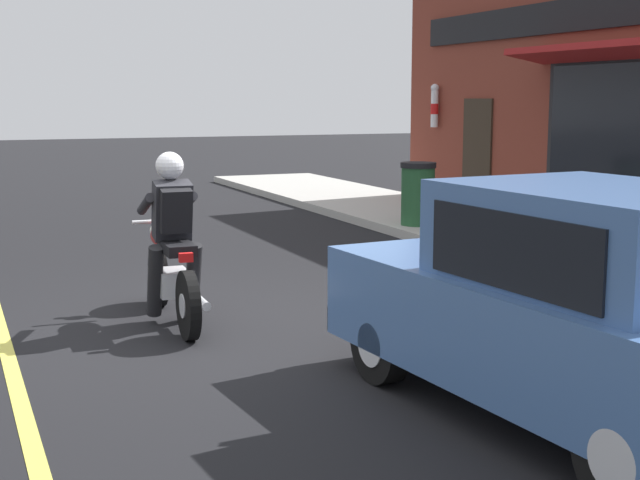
# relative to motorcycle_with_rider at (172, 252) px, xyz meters

# --- Properties ---
(ground_plane) EXTENTS (80.00, 80.00, 0.00)m
(ground_plane) POSITION_rel_motorcycle_with_rider_xyz_m (0.26, -0.30, -0.68)
(ground_plane) COLOR black
(sidewalk_curb) EXTENTS (2.60, 22.00, 0.14)m
(sidewalk_curb) POSITION_rel_motorcycle_with_rider_xyz_m (5.69, 2.70, -0.61)
(sidewalk_curb) COLOR #ADAAA3
(sidewalk_curb) RESTS_ON ground
(storefront_building) EXTENTS (1.25, 11.27, 4.20)m
(storefront_building) POSITION_rel_motorcycle_with_rider_xyz_m (7.22, 2.45, 1.43)
(storefront_building) COLOR maroon
(storefront_building) RESTS_ON ground
(motorcycle_with_rider) EXTENTS (0.56, 2.02, 1.62)m
(motorcycle_with_rider) POSITION_rel_motorcycle_with_rider_xyz_m (0.00, 0.00, 0.00)
(motorcycle_with_rider) COLOR black
(motorcycle_with_rider) RESTS_ON ground
(car_hatchback) EXTENTS (1.92, 3.89, 1.57)m
(car_hatchback) POSITION_rel_motorcycle_with_rider_xyz_m (1.80, -3.61, 0.09)
(car_hatchback) COLOR black
(car_hatchback) RESTS_ON ground
(trash_bin) EXTENTS (0.56, 0.56, 0.98)m
(trash_bin) POSITION_rel_motorcycle_with_rider_xyz_m (4.87, 4.00, -0.04)
(trash_bin) COLOR #23512D
(trash_bin) RESTS_ON sidewalk_curb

